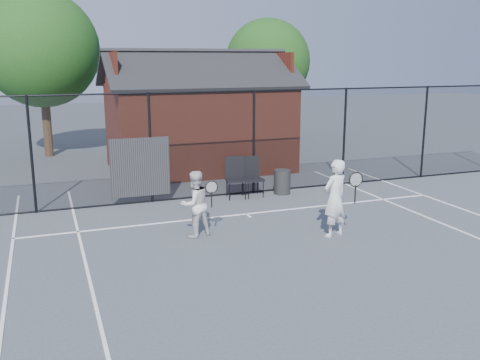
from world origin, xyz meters
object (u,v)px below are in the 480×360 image
object	(u,v)px
clubhouse	(199,124)
player_back	(195,204)
waste_bin	(282,182)
chair_right	(253,177)
chair_left	(236,178)
player_front	(335,198)

from	to	relation	value
clubhouse	player_back	world-z (taller)	clubhouse
player_back	waste_bin	distance (m)	4.43
player_back	chair_right	xyz separation A→B (m)	(2.50, 2.80, -0.19)
chair_left	waste_bin	distance (m)	1.45
player_front	waste_bin	distance (m)	3.93
clubhouse	chair_right	distance (m)	4.54
player_back	chair_left	world-z (taller)	player_back
chair_left	player_back	bearing A→B (deg)	-115.78
chair_left	chair_right	bearing A→B (deg)	9.48
player_front	chair_left	xyz separation A→B (m)	(-0.91, 3.87, -0.30)
player_front	chair_left	distance (m)	3.98
clubhouse	waste_bin	xyz separation A→B (m)	(1.24, -4.40, -1.25)
player_back	clubhouse	bearing A→B (deg)	73.20
clubhouse	chair_left	size ratio (longest dim) A/B	5.72
clubhouse	player_front	bearing A→B (deg)	-85.04
clubhouse	player_back	size ratio (longest dim) A/B	4.39
clubhouse	chair_right	xyz separation A→B (m)	(0.33, -4.40, -1.05)
player_front	player_back	distance (m)	3.08
clubhouse	chair_right	size ratio (longest dim) A/B	5.86
player_front	chair_right	bearing A→B (deg)	95.78
waste_bin	clubhouse	bearing A→B (deg)	105.72
waste_bin	player_front	bearing A→B (deg)	-97.67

